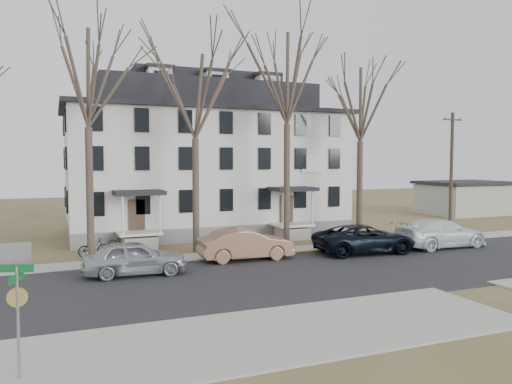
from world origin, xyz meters
name	(u,v)px	position (x,y,z in m)	size (l,w,h in m)	color
ground	(360,281)	(0.00, 0.00, 0.00)	(120.00, 120.00, 0.00)	brown
main_road	(337,272)	(0.00, 2.00, 0.00)	(120.00, 10.00, 0.04)	#27272A
far_sidewalk	(284,251)	(0.00, 8.00, 0.00)	(120.00, 2.00, 0.08)	#A09F97
near_sidewalk_left	(230,342)	(-8.00, -5.00, 0.00)	(20.00, 5.00, 0.08)	#A09F97
yellow_curb	(363,248)	(5.00, 7.10, 0.00)	(14.00, 0.25, 0.06)	gold
boarding_house	(205,162)	(-2.00, 17.95, 5.38)	(20.80, 12.36, 12.05)	slate
distant_building	(464,198)	(26.00, 20.00, 1.68)	(8.50, 6.50, 3.35)	#A09F97
tree_far_left	(87,70)	(-11.00, 9.80, 10.34)	(8.40, 8.40, 13.72)	#473B31
tree_mid_left	(195,90)	(-5.00, 9.80, 9.60)	(7.80, 7.80, 12.74)	#473B31
tree_center	(287,71)	(1.00, 9.80, 11.08)	(9.00, 9.00, 14.70)	#473B31
tree_mid_right	(361,99)	(6.50, 9.80, 9.60)	(7.80, 7.80, 12.74)	#473B31
utility_pole_far	(451,167)	(18.50, 14.00, 4.90)	(2.00, 0.28, 9.50)	#3D3023
car_silver	(135,259)	(-9.36, 4.84, 0.82)	(1.95, 4.84, 1.65)	#A2A7AD
car_tan	(246,245)	(-3.16, 6.27, 0.85)	(1.81, 5.18, 1.71)	#8A624B
car_navy	(365,239)	(4.01, 5.50, 0.83)	(2.77, 6.00, 1.67)	black
car_white	(440,234)	(9.51, 5.35, 0.89)	(2.49, 6.13, 1.78)	white
bicycle_left	(122,242)	(-9.00, 12.44, 0.43)	(0.57, 1.63, 0.86)	black
bicycle_right	(94,248)	(-10.83, 10.35, 0.53)	(0.50, 1.76, 1.06)	black
street_sign	(18,305)	(-13.72, -5.57, 1.91)	(0.83, 0.83, 2.93)	gray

